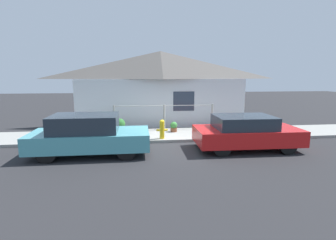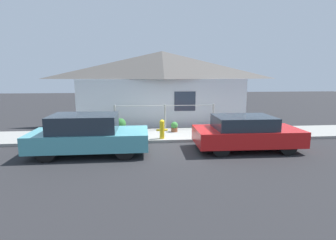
# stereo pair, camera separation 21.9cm
# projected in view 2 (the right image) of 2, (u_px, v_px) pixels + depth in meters

# --- Properties ---
(ground_plane) EXTENTS (60.00, 60.00, 0.00)m
(ground_plane) POSITION_uv_depth(u_px,v_px,m) (170.00, 143.00, 10.73)
(ground_plane) COLOR #262628
(sidewalk) EXTENTS (24.00, 2.34, 0.12)m
(sidewalk) POSITION_uv_depth(u_px,v_px,m) (167.00, 135.00, 11.86)
(sidewalk) COLOR gray
(sidewalk) RESTS_ON ground_plane
(house) EXTENTS (9.23, 2.23, 4.00)m
(house) POSITION_uv_depth(u_px,v_px,m) (162.00, 68.00, 14.16)
(house) COLOR silver
(house) RESTS_ON ground_plane
(fence) EXTENTS (4.90, 0.10, 1.21)m
(fence) POSITION_uv_depth(u_px,v_px,m) (165.00, 116.00, 12.74)
(fence) COLOR #999993
(fence) RESTS_ON sidewalk
(car_left) EXTENTS (4.03, 1.74, 1.41)m
(car_left) POSITION_uv_depth(u_px,v_px,m) (88.00, 134.00, 9.12)
(car_left) COLOR teal
(car_left) RESTS_ON ground_plane
(car_right) EXTENTS (3.85, 1.83, 1.27)m
(car_right) POSITION_uv_depth(u_px,v_px,m) (246.00, 133.00, 9.67)
(car_right) COLOR red
(car_right) RESTS_ON ground_plane
(fire_hydrant) EXTENTS (0.47, 0.21, 0.80)m
(fire_hydrant) POSITION_uv_depth(u_px,v_px,m) (162.00, 129.00, 10.89)
(fire_hydrant) COLOR yellow
(fire_hydrant) RESTS_ON sidewalk
(potted_plant_near_hydrant) EXTENTS (0.33, 0.33, 0.47)m
(potted_plant_near_hydrant) POSITION_uv_depth(u_px,v_px,m) (174.00, 127.00, 12.21)
(potted_plant_near_hydrant) COLOR brown
(potted_plant_near_hydrant) RESTS_ON sidewalk
(potted_plant_by_fence) EXTENTS (0.52, 0.52, 0.62)m
(potted_plant_by_fence) POSITION_uv_depth(u_px,v_px,m) (120.00, 124.00, 12.26)
(potted_plant_by_fence) COLOR brown
(potted_plant_by_fence) RESTS_ON sidewalk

